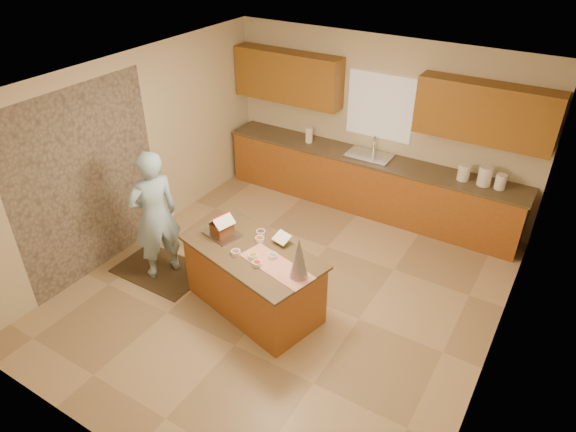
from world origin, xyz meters
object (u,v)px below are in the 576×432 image
at_px(tinsel_tree, 299,258).
at_px(gingerbread_house, 222,227).
at_px(island_base, 254,280).
at_px(boy, 155,216).

height_order(tinsel_tree, gingerbread_house, tinsel_tree).
distance_m(island_base, boy, 1.53).
xyz_separation_m(boy, gingerbread_house, (0.95, 0.17, 0.06)).
height_order(island_base, gingerbread_house, gingerbread_house).
bearing_deg(tinsel_tree, island_base, 169.49).
bearing_deg(gingerbread_house, tinsel_tree, -9.88).
relative_size(tinsel_tree, gingerbread_house, 1.62).
xyz_separation_m(island_base, tinsel_tree, (0.71, -0.13, 0.69)).
bearing_deg(boy, tinsel_tree, 111.14).
height_order(island_base, boy, boy).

